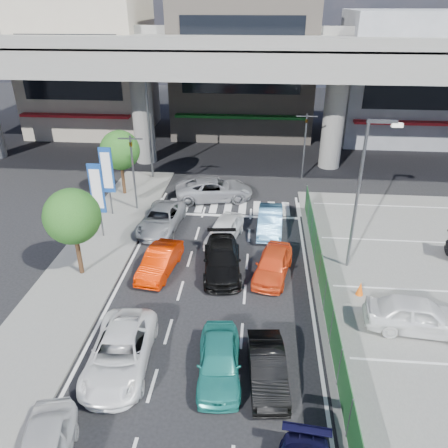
# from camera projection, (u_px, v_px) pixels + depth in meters

# --- Properties ---
(ground) EXTENTS (120.00, 120.00, 0.00)m
(ground) POSITION_uv_depth(u_px,v_px,m) (205.00, 334.00, 18.89)
(ground) COLOR black
(ground) RESTS_ON ground
(sidewalk_left) EXTENTS (4.00, 30.00, 0.12)m
(sidewalk_left) POSITION_uv_depth(u_px,v_px,m) (82.00, 273.00, 22.94)
(sidewalk_left) COLOR slate
(sidewalk_left) RESTS_ON ground
(fence_run) EXTENTS (0.16, 22.00, 1.80)m
(fence_run) POSITION_uv_depth(u_px,v_px,m) (328.00, 309.00, 18.96)
(fence_run) COLOR #1E5726
(fence_run) RESTS_ON ground
(expressway) EXTENTS (64.00, 14.00, 10.75)m
(expressway) POSITION_uv_depth(u_px,v_px,m) (238.00, 58.00, 34.33)
(expressway) COLOR slate
(expressway) RESTS_ON ground
(building_west) EXTENTS (12.00, 10.90, 13.00)m
(building_west) POSITION_uv_depth(u_px,v_px,m) (90.00, 68.00, 45.43)
(building_west) COLOR #AA9C89
(building_west) RESTS_ON ground
(building_center) EXTENTS (14.00, 10.90, 15.00)m
(building_center) POSITION_uv_depth(u_px,v_px,m) (244.00, 58.00, 44.62)
(building_center) COLOR gray
(building_center) RESTS_ON ground
(building_east) EXTENTS (12.00, 10.90, 12.00)m
(building_east) POSITION_uv_depth(u_px,v_px,m) (404.00, 77.00, 43.19)
(building_east) COLOR gray
(building_east) RESTS_ON ground
(traffic_light_left) EXTENTS (1.60, 1.24, 5.20)m
(traffic_light_left) POSITION_uv_depth(u_px,v_px,m) (132.00, 155.00, 28.18)
(traffic_light_left) COLOR #595B60
(traffic_light_left) RESTS_ON ground
(traffic_light_right) EXTENTS (1.60, 1.24, 5.20)m
(traffic_light_right) POSITION_uv_depth(u_px,v_px,m) (306.00, 130.00, 33.47)
(traffic_light_right) COLOR #595B60
(traffic_light_right) RESTS_ON ground
(street_lamp_right) EXTENTS (1.65, 0.22, 8.00)m
(street_lamp_right) POSITION_uv_depth(u_px,v_px,m) (363.00, 185.00, 21.46)
(street_lamp_right) COLOR #595B60
(street_lamp_right) RESTS_ON ground
(street_lamp_left) EXTENTS (1.65, 0.22, 8.00)m
(street_lamp_left) POSITION_uv_depth(u_px,v_px,m) (151.00, 119.00, 33.12)
(street_lamp_left) COLOR #595B60
(street_lamp_left) RESTS_ON ground
(signboard_near) EXTENTS (0.80, 0.14, 4.70)m
(signboard_near) POSITION_uv_depth(u_px,v_px,m) (97.00, 191.00, 25.11)
(signboard_near) COLOR #595B60
(signboard_near) RESTS_ON ground
(signboard_far) EXTENTS (0.80, 0.14, 4.70)m
(signboard_far) POSITION_uv_depth(u_px,v_px,m) (107.00, 172.00, 27.80)
(signboard_far) COLOR #595B60
(signboard_far) RESTS_ON ground
(tree_near) EXTENTS (2.80, 2.80, 4.80)m
(tree_near) POSITION_uv_depth(u_px,v_px,m) (72.00, 217.00, 21.42)
(tree_near) COLOR #382314
(tree_near) RESTS_ON ground
(tree_far) EXTENTS (2.80, 2.80, 4.80)m
(tree_far) POSITION_uv_depth(u_px,v_px,m) (120.00, 150.00, 30.77)
(tree_far) COLOR #382314
(tree_far) RESTS_ON ground
(sedan_white_mid_left) EXTENTS (2.60, 5.10, 1.38)m
(sedan_white_mid_left) POSITION_uv_depth(u_px,v_px,m) (120.00, 353.00, 16.92)
(sedan_white_mid_left) COLOR white
(sedan_white_mid_left) RESTS_ON ground
(taxi_teal_mid) EXTENTS (1.93, 4.16, 1.38)m
(taxi_teal_mid) POSITION_uv_depth(u_px,v_px,m) (219.00, 361.00, 16.55)
(taxi_teal_mid) COLOR teal
(taxi_teal_mid) RESTS_ON ground
(hatch_black_mid_right) EXTENTS (1.68, 3.90, 1.25)m
(hatch_black_mid_right) POSITION_uv_depth(u_px,v_px,m) (267.00, 368.00, 16.30)
(hatch_black_mid_right) COLOR black
(hatch_black_mid_right) RESTS_ON ground
(taxi_orange_left) EXTENTS (1.93, 4.11, 1.30)m
(taxi_orange_left) POSITION_uv_depth(u_px,v_px,m) (160.00, 261.00, 22.88)
(taxi_orange_left) COLOR red
(taxi_orange_left) RESTS_ON ground
(sedan_black_mid) EXTENTS (2.40, 4.93, 1.38)m
(sedan_black_mid) POSITION_uv_depth(u_px,v_px,m) (222.00, 260.00, 22.96)
(sedan_black_mid) COLOR black
(sedan_black_mid) RESTS_ON ground
(taxi_orange_right) EXTENTS (2.42, 4.30, 1.38)m
(taxi_orange_right) POSITION_uv_depth(u_px,v_px,m) (273.00, 264.00, 22.56)
(taxi_orange_right) COLOR #F74A1B
(taxi_orange_right) RESTS_ON ground
(wagon_silver_front_left) EXTENTS (2.56, 4.98, 1.34)m
(wagon_silver_front_left) POSITION_uv_depth(u_px,v_px,m) (161.00, 219.00, 27.22)
(wagon_silver_front_left) COLOR gray
(wagon_silver_front_left) RESTS_ON ground
(sedan_white_front_mid) EXTENTS (2.43, 4.24, 1.36)m
(sedan_white_front_mid) POSITION_uv_depth(u_px,v_px,m) (224.00, 230.00, 25.93)
(sedan_white_front_mid) COLOR white
(sedan_white_front_mid) RESTS_ON ground
(kei_truck_front_right) EXTENTS (1.60, 4.23, 1.38)m
(kei_truck_front_right) POSITION_uv_depth(u_px,v_px,m) (270.00, 221.00, 26.95)
(kei_truck_front_right) COLOR #5B9FD5
(kei_truck_front_right) RESTS_ON ground
(crossing_wagon_silver) EXTENTS (5.88, 3.56, 1.53)m
(crossing_wagon_silver) POSITION_uv_depth(u_px,v_px,m) (214.00, 189.00, 31.23)
(crossing_wagon_silver) COLOR gray
(crossing_wagon_silver) RESTS_ON ground
(parked_sedan_white) EXTENTS (4.64, 2.22, 1.53)m
(parked_sedan_white) POSITION_uv_depth(u_px,v_px,m) (419.00, 315.00, 18.73)
(parked_sedan_white) COLOR white
(parked_sedan_white) RESTS_ON parking_lot
(traffic_cone) EXTENTS (0.37, 0.37, 0.71)m
(traffic_cone) POSITION_uv_depth(u_px,v_px,m) (360.00, 288.00, 21.14)
(traffic_cone) COLOR #F65B0D
(traffic_cone) RESTS_ON parking_lot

